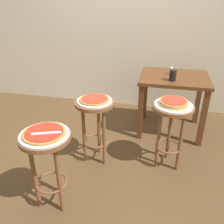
{
  "coord_description": "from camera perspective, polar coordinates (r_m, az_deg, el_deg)",
  "views": [
    {
      "loc": [
        0.62,
        -2.0,
        1.69
      ],
      "look_at": [
        0.16,
        0.03,
        0.64
      ],
      "focal_mm": 38.47,
      "sensor_mm": 36.0,
      "label": 1
    }
  ],
  "objects": [
    {
      "name": "pizza_leftside",
      "position": [
        2.36,
        14.48,
        2.25
      ],
      "size": [
        0.27,
        0.27,
        0.05
      ],
      "color": "tan",
      "rests_on": "serving_plate_leftside"
    },
    {
      "name": "pizza_foreground",
      "position": [
        1.89,
        -15.81,
        -4.78
      ],
      "size": [
        0.33,
        0.33,
        0.02
      ],
      "color": "#B78442",
      "rests_on": "serving_plate_foreground"
    },
    {
      "name": "condiment_shaker",
      "position": [
        3.11,
        13.94,
        9.49
      ],
      "size": [
        0.04,
        0.04,
        0.09
      ],
      "primitive_type": "cylinder",
      "color": "white",
      "rests_on": "dining_table"
    },
    {
      "name": "stool_foreground",
      "position": [
        2.0,
        -15.09,
        -9.71
      ],
      "size": [
        0.4,
        0.4,
        0.71
      ],
      "color": "brown",
      "rests_on": "ground_plane"
    },
    {
      "name": "stool_leftside",
      "position": [
        2.45,
        13.91,
        -2.3
      ],
      "size": [
        0.4,
        0.4,
        0.71
      ],
      "color": "brown",
      "rests_on": "ground_plane"
    },
    {
      "name": "stool_middle",
      "position": [
        2.47,
        -4.04,
        -1.25
      ],
      "size": [
        0.4,
        0.4,
        0.71
      ],
      "color": "brown",
      "rests_on": "ground_plane"
    },
    {
      "name": "ground_plane",
      "position": [
        2.69,
        -3.59,
        -12.13
      ],
      "size": [
        6.0,
        6.0,
        0.0
      ],
      "primitive_type": "plane",
      "color": "brown"
    },
    {
      "name": "pizza_server_knife",
      "position": [
        1.86,
        -15.32,
        -4.85
      ],
      "size": [
        0.21,
        0.1,
        0.01
      ],
      "primitive_type": "cube",
      "rotation": [
        0.0,
        0.0,
        0.35
      ],
      "color": "silver",
      "rests_on": "pizza_foreground"
    },
    {
      "name": "dining_table",
      "position": [
        3.1,
        14.35,
        5.82
      ],
      "size": [
        0.83,
        0.68,
        0.76
      ],
      "color": "#5B3319",
      "rests_on": "ground_plane"
    },
    {
      "name": "pizza_middle",
      "position": [
        2.38,
        -4.19,
        3.03
      ],
      "size": [
        0.3,
        0.3,
        0.02
      ],
      "color": "#B78442",
      "rests_on": "serving_plate_middle"
    },
    {
      "name": "back_wall",
      "position": [
        3.7,
        3.35,
        23.9
      ],
      "size": [
        6.0,
        0.1,
        3.0
      ],
      "primitive_type": "cube",
      "color": "beige",
      "rests_on": "ground_plane"
    },
    {
      "name": "serving_plate_middle",
      "position": [
        2.39,
        -4.18,
        2.68
      ],
      "size": [
        0.35,
        0.35,
        0.01
      ],
      "primitive_type": "cylinder",
      "color": "silver",
      "rests_on": "stool_middle"
    },
    {
      "name": "cup_near_edge",
      "position": [
        2.87,
        14.26,
        8.45
      ],
      "size": [
        0.08,
        0.08,
        0.13
      ],
      "primitive_type": "cylinder",
      "color": "black",
      "rests_on": "dining_table"
    },
    {
      "name": "serving_plate_foreground",
      "position": [
        1.9,
        -15.75,
        -5.19
      ],
      "size": [
        0.38,
        0.38,
        0.01
      ],
      "primitive_type": "cylinder",
      "color": "silver",
      "rests_on": "stool_foreground"
    },
    {
      "name": "serving_plate_leftside",
      "position": [
        2.37,
        14.4,
        1.62
      ],
      "size": [
        0.37,
        0.37,
        0.01
      ],
      "primitive_type": "cylinder",
      "color": "white",
      "rests_on": "stool_leftside"
    }
  ]
}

